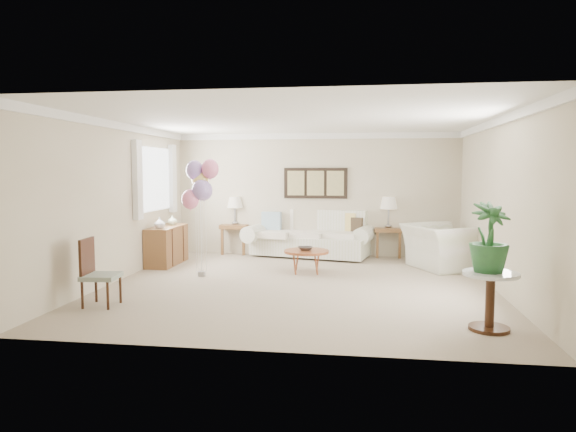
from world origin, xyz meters
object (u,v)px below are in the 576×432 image
at_px(balloon_cluster, 200,183).
at_px(accent_chair, 96,271).
at_px(coffee_table, 306,252).
at_px(sofa, 311,238).
at_px(armchair, 441,247).

bearing_deg(balloon_cluster, accent_chair, -111.40).
height_order(coffee_table, balloon_cluster, balloon_cluster).
relative_size(sofa, balloon_cluster, 1.42).
bearing_deg(balloon_cluster, coffee_table, 18.36).
bearing_deg(balloon_cluster, armchair, 17.70).
relative_size(accent_chair, balloon_cluster, 0.45).
distance_m(sofa, coffee_table, 1.82).
relative_size(coffee_table, accent_chair, 0.88).
bearing_deg(sofa, armchair, -22.73).
relative_size(sofa, coffee_table, 3.56).
bearing_deg(armchair, accent_chair, 99.69).
xyz_separation_m(accent_chair, balloon_cluster, (0.80, 2.04, 1.13)).
xyz_separation_m(coffee_table, accent_chair, (-2.55, -2.62, 0.10)).
xyz_separation_m(coffee_table, balloon_cluster, (-1.75, -0.58, 1.23)).
height_order(armchair, accent_chair, accent_chair).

